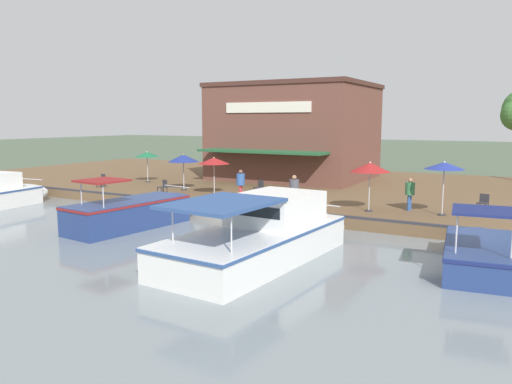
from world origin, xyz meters
TOP-DOWN VIEW (x-y plane):
  - ground_plane at (0.00, 0.00)m, footprint 220.00×220.00m
  - quay_deck at (-11.00, 0.00)m, footprint 22.00×56.00m
  - quay_edge_fender at (-0.10, 0.00)m, footprint 0.20×50.40m
  - waterfront_restaurant at (-13.34, -2.70)m, footprint 10.81×10.98m
  - patio_umbrella_back_row at (-3.79, -5.93)m, footprint 1.96×1.96m
  - patio_umbrella_by_entrance at (-5.83, -10.70)m, footprint 1.71×1.71m
  - patio_umbrella_mid_patio_left at (-2.83, 9.72)m, footprint 1.80×1.80m
  - patio_umbrella_far_corner at (-2.19, 6.45)m, footprint 1.91×1.91m
  - patio_umbrella_mid_patio_right at (-2.97, -3.07)m, footprint 1.85×1.85m
  - cafe_chair_mid_patio at (-2.32, -11.56)m, footprint 0.50×0.50m
  - cafe_chair_back_row_seat at (-4.81, 11.28)m, footprint 0.53×0.53m
  - cafe_chair_facing_river at (-4.44, -0.84)m, footprint 0.55×0.55m
  - cafe_chair_far_corner_seat at (-1.74, -5.89)m, footprint 0.54×0.54m
  - person_mid_patio at (-3.39, 8.11)m, footprint 0.45×0.45m
  - person_at_quay_edge at (-0.90, 3.07)m, footprint 0.48×0.48m
  - person_near_entrance at (-2.33, -0.86)m, footprint 0.47×0.47m
  - motorboat_outer_channel at (3.91, -2.61)m, footprint 7.03×2.84m
  - motorboat_mid_row at (3.22, 11.89)m, footprint 6.01×2.78m
  - motorboat_second_along at (5.50, 5.07)m, footprint 9.62×3.76m

SIDE VIEW (x-z plane):
  - ground_plane at x=0.00m, z-range 0.00..0.00m
  - quay_deck at x=-11.00m, z-range 0.00..0.60m
  - motorboat_mid_row at x=3.22m, z-range -0.50..1.71m
  - quay_edge_fender at x=-0.10m, z-range 0.60..0.70m
  - motorboat_outer_channel at x=3.91m, z-range -0.40..1.96m
  - motorboat_second_along at x=5.50m, z-range -0.28..2.09m
  - cafe_chair_mid_patio at x=-2.32m, z-range 0.65..1.50m
  - cafe_chair_back_row_seat at x=-4.81m, z-range 0.65..1.50m
  - cafe_chair_facing_river at x=-4.44m, z-range 0.65..1.50m
  - cafe_chair_far_corner_seat at x=-1.74m, z-range 0.65..1.50m
  - person_mid_patio at x=-3.39m, z-range 0.79..2.38m
  - person_near_entrance at x=-2.33m, z-range 0.81..2.46m
  - person_at_quay_edge at x=-0.90m, z-range 0.82..2.53m
  - patio_umbrella_by_entrance at x=-5.83m, z-range 1.48..3.67m
  - patio_umbrella_back_row at x=-3.79m, z-range 1.47..3.76m
  - patio_umbrella_mid_patio_right at x=-2.97m, z-range 1.49..3.74m
  - patio_umbrella_far_corner at x=-2.19m, z-range 1.53..3.94m
  - patio_umbrella_mid_patio_left at x=-2.83m, z-range 1.64..4.15m
  - waterfront_restaurant at x=-13.34m, z-range 0.60..7.66m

